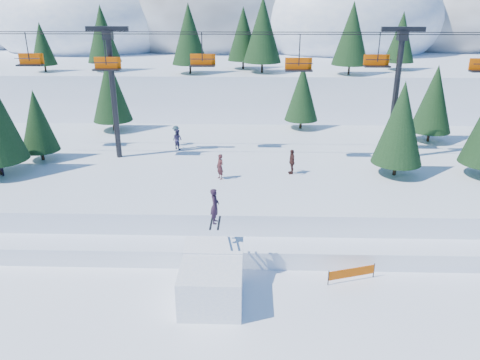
{
  "coord_description": "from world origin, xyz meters",
  "views": [
    {
      "loc": [
        2.02,
        -18.39,
        14.65
      ],
      "look_at": [
        1.31,
        6.0,
        5.2
      ],
      "focal_mm": 35.0,
      "sensor_mm": 36.0,
      "label": 1
    }
  ],
  "objects_px": {
    "banner_near": "(352,273)",
    "banner_far": "(377,254)",
    "chairlift": "(252,74)",
    "jump_kicker": "(212,279)"
  },
  "relations": [
    {
      "from": "banner_near",
      "to": "banner_far",
      "type": "bearing_deg",
      "value": 47.78
    },
    {
      "from": "chairlift",
      "to": "banner_near",
      "type": "bearing_deg",
      "value": -67.94
    },
    {
      "from": "jump_kicker",
      "to": "chairlift",
      "type": "xyz_separation_m",
      "value": [
        1.88,
        15.88,
        8.12
      ]
    },
    {
      "from": "chairlift",
      "to": "banner_far",
      "type": "height_order",
      "value": "chairlift"
    },
    {
      "from": "banner_near",
      "to": "banner_far",
      "type": "distance_m",
      "value": 2.88
    },
    {
      "from": "chairlift",
      "to": "banner_far",
      "type": "xyz_separation_m",
      "value": [
        7.62,
        -11.9,
        -8.78
      ]
    },
    {
      "from": "banner_near",
      "to": "banner_far",
      "type": "xyz_separation_m",
      "value": [
        1.94,
        2.13,
        0.0
      ]
    },
    {
      "from": "chairlift",
      "to": "banner_near",
      "type": "relative_size",
      "value": 16.86
    },
    {
      "from": "jump_kicker",
      "to": "banner_far",
      "type": "xyz_separation_m",
      "value": [
        9.5,
        3.98,
        -0.67
      ]
    },
    {
      "from": "chairlift",
      "to": "banner_far",
      "type": "bearing_deg",
      "value": -57.36
    }
  ]
}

